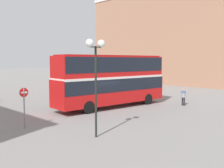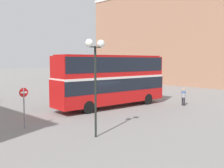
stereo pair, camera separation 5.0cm
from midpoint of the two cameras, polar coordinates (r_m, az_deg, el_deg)
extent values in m
plane|color=gray|center=(23.14, -2.39, -5.55)|extent=(240.00, 240.00, 0.00)
cube|color=#9E7056|center=(52.21, 10.95, 9.59)|extent=(8.17, 29.56, 16.84)
cube|color=red|center=(24.05, 0.06, -1.29)|extent=(11.50, 3.46, 2.29)
cube|color=red|center=(23.90, 0.06, 3.73)|extent=(11.32, 3.37, 1.92)
cube|color=black|center=(23.99, 0.06, -0.06)|extent=(11.39, 3.48, 1.13)
cube|color=black|center=(23.90, 0.06, 4.27)|extent=(11.16, 3.39, 1.30)
cube|color=silver|center=(23.94, 0.06, 1.51)|extent=(11.39, 3.48, 0.20)
cube|color=#A91111|center=(23.90, 0.06, 6.14)|extent=(10.80, 3.16, 0.10)
cylinder|color=black|center=(27.39, 4.45, -2.77)|extent=(1.08, 0.39, 1.06)
cylinder|color=black|center=(25.88, 7.81, -3.27)|extent=(1.08, 0.39, 1.06)
cylinder|color=black|center=(23.12, -8.20, -4.28)|extent=(1.08, 0.39, 1.06)
cylinder|color=black|center=(21.31, -5.13, -5.05)|extent=(1.08, 0.39, 1.06)
cylinder|color=#232328|center=(25.86, 15.51, -3.72)|extent=(0.15, 0.15, 0.78)
cylinder|color=#232328|center=(26.04, 15.15, -3.65)|extent=(0.15, 0.15, 0.78)
cylinder|color=gray|center=(25.85, 15.37, -2.15)|extent=(0.47, 0.47, 0.62)
cylinder|color=#28569E|center=(25.83, 15.38, -1.72)|extent=(0.50, 0.50, 0.14)
sphere|color=tan|center=(25.80, 15.39, -1.23)|extent=(0.21, 0.21, 0.21)
cube|color=silver|center=(40.70, -6.78, 0.00)|extent=(4.28, 2.18, 0.81)
cube|color=black|center=(40.53, -6.96, 0.96)|extent=(2.30, 1.79, 0.58)
cylinder|color=black|center=(42.18, -6.28, -0.31)|extent=(0.64, 0.29, 0.62)
cylinder|color=black|center=(41.08, -4.74, -0.44)|extent=(0.64, 0.29, 0.62)
cylinder|color=black|center=(40.44, -8.85, -0.57)|extent=(0.64, 0.29, 0.62)
cylinder|color=black|center=(39.29, -7.31, -0.72)|extent=(0.64, 0.29, 0.62)
cylinder|color=black|center=(14.53, -3.52, -1.81)|extent=(0.12, 0.12, 5.07)
cylinder|color=black|center=(14.44, -3.57, 8.03)|extent=(0.84, 0.06, 0.06)
sphere|color=white|center=(14.18, -4.87, 8.90)|extent=(0.44, 0.44, 0.44)
sphere|color=white|center=(14.73, -2.33, 8.77)|extent=(0.44, 0.44, 0.44)
cylinder|color=gray|center=(17.54, -18.51, -5.03)|extent=(0.08, 0.08, 2.55)
cylinder|color=red|center=(17.39, -18.60, -1.75)|extent=(0.59, 0.03, 0.59)
cube|color=white|center=(17.39, -18.60, -1.75)|extent=(0.41, 0.04, 0.10)
camera|label=1|loc=(0.03, -89.94, 0.01)|focal=42.00mm
camera|label=2|loc=(0.03, 90.06, -0.01)|focal=42.00mm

